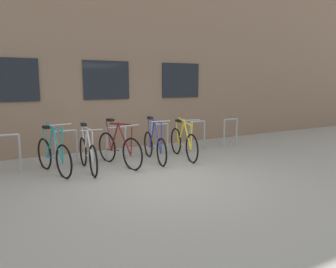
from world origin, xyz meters
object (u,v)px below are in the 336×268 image
object	(u,v)px
bicycle_maroon	(119,148)
bicycle_silver	(88,154)
bicycle_teal	(54,155)
bicycle_yellow	(183,143)
bicycle_blue	(155,145)

from	to	relation	value
bicycle_maroon	bicycle_silver	bearing A→B (deg)	-173.63
bicycle_teal	bicycle_silver	xyz separation A→B (m)	(0.68, -0.14, -0.01)
bicycle_silver	bicycle_maroon	bearing A→B (deg)	6.37
bicycle_yellow	bicycle_silver	world-z (taller)	bicycle_yellow
bicycle_yellow	bicycle_teal	distance (m)	3.14
bicycle_teal	bicycle_silver	bearing A→B (deg)	-11.75
bicycle_blue	bicycle_maroon	xyz separation A→B (m)	(-0.92, -0.00, 0.02)
bicycle_silver	bicycle_yellow	bearing A→B (deg)	0.58
bicycle_yellow	bicycle_blue	world-z (taller)	bicycle_blue
bicycle_maroon	bicycle_silver	world-z (taller)	bicycle_maroon
bicycle_teal	bicycle_silver	distance (m)	0.70
bicycle_teal	bicycle_maroon	bearing A→B (deg)	-2.38
bicycle_yellow	bicycle_silver	size ratio (longest dim) A/B	1.03
bicycle_maroon	bicycle_yellow	bearing A→B (deg)	-1.96
bicycle_blue	bicycle_teal	distance (m)	2.35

